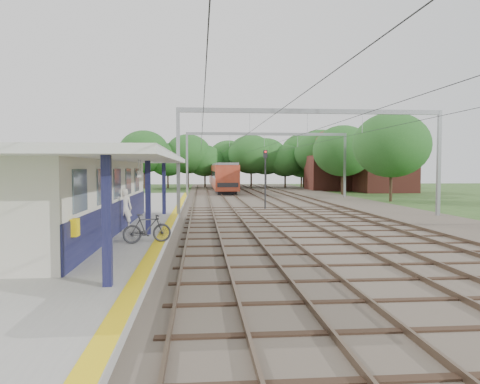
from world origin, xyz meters
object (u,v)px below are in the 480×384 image
train (221,176)px  bicycle (147,228)px  person (124,209)px  signal_post (265,172)px

train → bicycle: bearing=-95.6°
person → signal_post: signal_post is taller
person → train: 48.78m
person → signal_post: (8.57, 13.13, 1.65)m
bicycle → train: size_ratio=0.05×
person → train: size_ratio=0.05×
person → bicycle: (1.54, -4.34, -0.40)m
bicycle → person: bearing=2.4°
person → signal_post: bearing=-128.9°
person → train: bearing=-103.7°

